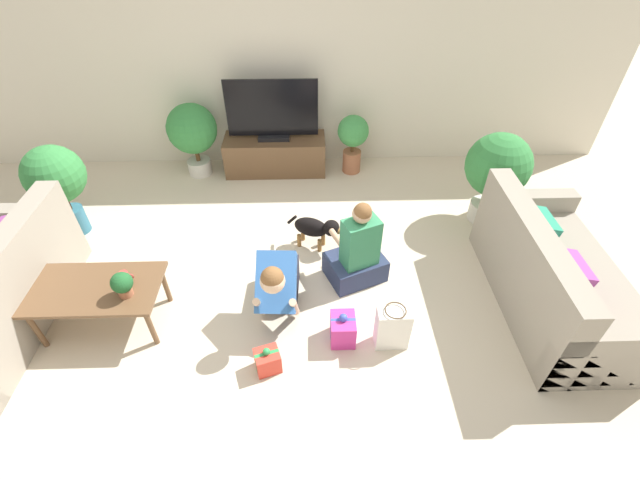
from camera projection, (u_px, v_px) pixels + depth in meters
name	position (u px, v px, depth m)	size (l,w,h in m)	color
ground_plane	(280.00, 304.00, 3.92)	(16.00, 16.00, 0.00)	beige
wall_back	(283.00, 61.00, 5.05)	(8.40, 0.06, 2.60)	beige
sofa_right	(552.00, 278.00, 3.74)	(0.90, 1.79, 0.87)	gray
coffee_table	(97.00, 291.00, 3.51)	(1.04, 0.59, 0.44)	brown
tv_console	(275.00, 154.00, 5.52)	(1.27, 0.48, 0.46)	brown
tv	(272.00, 113.00, 5.15)	(1.10, 0.20, 0.74)	black
potted_plant_back_right	(353.00, 138.00, 5.34)	(0.39, 0.39, 0.76)	#A36042
potted_plant_corner_right	(497.00, 169.00, 4.45)	(0.67, 0.67, 1.03)	beige
potted_plant_back_left	(192.00, 132.00, 5.22)	(0.61, 0.61, 0.93)	beige
potted_plant_corner_left	(56.00, 178.00, 4.27)	(0.59, 0.59, 1.01)	#336B84
person_kneeling	(279.00, 283.00, 3.65)	(0.36, 0.81, 0.79)	#23232D
person_sitting	(357.00, 254.00, 3.97)	(0.63, 0.60, 0.91)	#283351
dog	(316.00, 228.00, 4.35)	(0.56, 0.31, 0.38)	black
gift_box_a	(268.00, 360.00, 3.35)	(0.23, 0.21, 0.25)	red
gift_box_b	(343.00, 329.00, 3.54)	(0.20, 0.24, 0.31)	#CC3389
gift_bag_a	(393.00, 328.00, 3.46)	(0.27, 0.18, 0.43)	white
mug	(125.00, 277.00, 3.50)	(0.12, 0.08, 0.09)	#B23D38
tabletop_plant	(122.00, 284.00, 3.34)	(0.17, 0.17, 0.22)	#A36042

